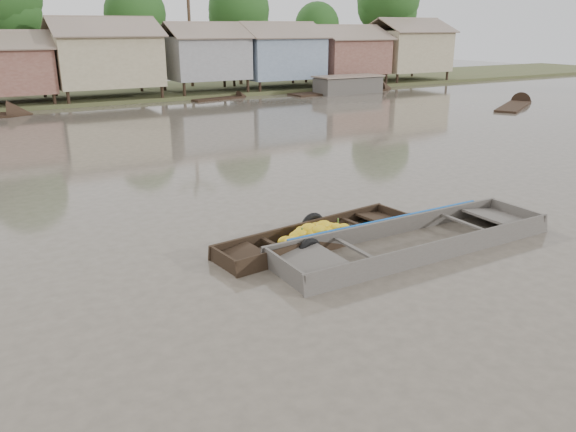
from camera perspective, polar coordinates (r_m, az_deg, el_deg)
ground at (r=12.41m, az=2.80°, el=-3.72°), size 120.00×120.00×0.00m
riverbank at (r=42.53m, az=-18.17°, el=15.57°), size 120.00×12.47×10.22m
banana_boat at (r=12.90m, az=2.75°, el=-2.23°), size 5.18×1.78×0.73m
viewer_boat at (r=13.01m, az=12.69°, el=-2.86°), size 6.96×1.86×0.56m
distant_boats at (r=38.94m, az=-1.53°, el=12.03°), size 46.25×15.74×1.38m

